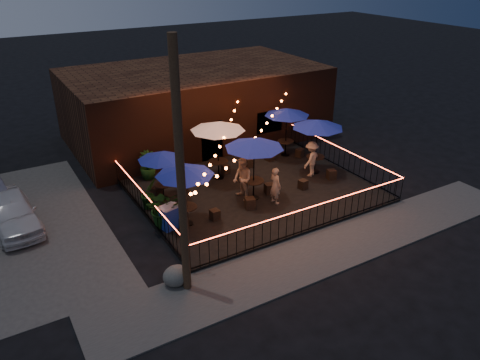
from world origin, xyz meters
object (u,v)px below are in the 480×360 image
at_px(cafe_table_1, 161,157).
at_px(cafe_table_3, 218,127).
at_px(utility_pole, 181,177).
at_px(cafe_table_4, 318,124).
at_px(cafe_table_5, 287,112).
at_px(cooler, 170,217).
at_px(cafe_table_2, 254,144).
at_px(cafe_table_0, 185,172).
at_px(boulder, 176,276).

distance_m(cafe_table_1, cafe_table_3, 3.17).
relative_size(utility_pole, cafe_table_4, 2.65).
xyz_separation_m(cafe_table_5, cooler, (-8.10, -3.70, -1.85)).
relative_size(cafe_table_2, cafe_table_4, 0.91).
height_order(cafe_table_1, cafe_table_4, cafe_table_4).
distance_m(utility_pole, cafe_table_1, 6.40).
bearing_deg(cafe_table_0, cafe_table_3, 45.37).
distance_m(cafe_table_2, cafe_table_3, 2.61).
xyz_separation_m(utility_pole, cafe_table_2, (4.98, 3.95, -1.33)).
distance_m(cafe_table_2, boulder, 6.73).
height_order(cafe_table_0, cafe_table_5, cafe_table_5).
xyz_separation_m(cafe_table_0, boulder, (-1.82, -3.08, -2.07)).
distance_m(cafe_table_5, boulder, 11.68).
height_order(cafe_table_1, cafe_table_3, cafe_table_3).
bearing_deg(utility_pole, cafe_table_1, 74.83).
relative_size(cafe_table_0, boulder, 3.30).
bearing_deg(cafe_table_4, cafe_table_3, 157.17).
xyz_separation_m(cooler, boulder, (-1.12, -3.14, -0.29)).
bearing_deg(cafe_table_0, cafe_table_5, 26.94).
bearing_deg(cafe_table_5, cooler, -155.42).
height_order(cafe_table_2, cafe_table_3, cafe_table_3).
bearing_deg(cafe_table_5, cafe_table_4, -90.64).
bearing_deg(cafe_table_2, cafe_table_3, 97.23).
xyz_separation_m(cafe_table_4, boulder, (-9.19, -4.36, -2.24)).
height_order(cafe_table_3, cafe_table_5, cafe_table_3).
relative_size(cafe_table_1, cafe_table_3, 0.80).
height_order(cafe_table_0, cafe_table_3, cafe_table_3).
bearing_deg(cafe_table_2, boulder, -145.40).
distance_m(cafe_table_1, cafe_table_2, 3.95).
relative_size(cafe_table_1, cafe_table_2, 0.85).
bearing_deg(utility_pole, cafe_table_4, 27.73).
height_order(cafe_table_2, cooler, cafe_table_2).
xyz_separation_m(utility_pole, cafe_table_5, (9.00, 7.20, -1.51)).
bearing_deg(boulder, cafe_table_0, 59.43).
bearing_deg(cooler, cafe_table_2, -7.24).
height_order(cafe_table_0, cooler, cafe_table_0).
relative_size(utility_pole, cafe_table_5, 2.69).
height_order(cafe_table_1, cafe_table_5, cafe_table_5).
distance_m(cafe_table_3, cafe_table_4, 4.68).
height_order(cafe_table_2, cafe_table_5, cafe_table_2).
bearing_deg(cafe_table_2, cafe_table_5, 39.00).
xyz_separation_m(cafe_table_0, cafe_table_1, (0.00, 2.46, -0.30)).
distance_m(utility_pole, cooler, 4.93).
relative_size(cafe_table_3, cooler, 3.07).
height_order(cafe_table_4, cafe_table_5, cafe_table_4).
relative_size(cafe_table_1, boulder, 2.63).
bearing_deg(cafe_table_1, cafe_table_5, 9.93).
xyz_separation_m(cafe_table_2, cooler, (-4.08, -0.45, -2.03)).
distance_m(utility_pole, cafe_table_0, 4.11).
distance_m(cafe_table_0, cafe_table_3, 4.36).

